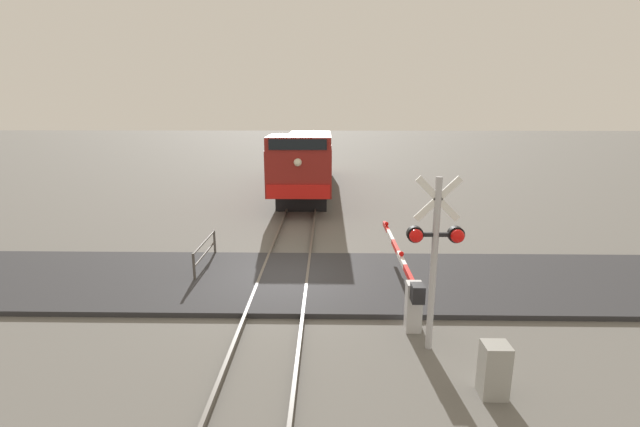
% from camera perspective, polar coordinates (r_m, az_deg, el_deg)
% --- Properties ---
extents(ground_plane, '(160.00, 160.00, 0.00)m').
position_cam_1_polar(ground_plane, '(13.38, -4.80, -8.92)').
color(ground_plane, '#605E59').
extents(rail_track_left, '(0.08, 80.00, 0.15)m').
position_cam_1_polar(rail_track_left, '(13.44, -7.89, -8.55)').
color(rail_track_left, '#59544C').
rests_on(rail_track_left, ground_plane).
extents(rail_track_right, '(0.08, 80.00, 0.15)m').
position_cam_1_polar(rail_track_right, '(13.30, -1.70, -8.67)').
color(rail_track_right, '#59544C').
rests_on(rail_track_right, ground_plane).
extents(road_surface, '(36.00, 4.62, 0.14)m').
position_cam_1_polar(road_surface, '(13.35, -4.81, -8.64)').
color(road_surface, '#2D2D30').
rests_on(road_surface, ground_plane).
extents(locomotive, '(3.01, 15.87, 3.80)m').
position_cam_1_polar(locomotive, '(27.09, -1.80, 7.11)').
color(locomotive, black).
rests_on(locomotive, ground_plane).
extents(crossing_signal, '(1.18, 0.33, 3.82)m').
position_cam_1_polar(crossing_signal, '(9.36, 14.75, -4.15)').
color(crossing_signal, '#ADADB2').
rests_on(crossing_signal, ground_plane).
extents(crossing_gate, '(0.36, 6.19, 1.31)m').
position_cam_1_polar(crossing_gate, '(11.34, 11.34, -8.97)').
color(crossing_gate, silver).
rests_on(crossing_gate, ground_plane).
extents(utility_cabinet, '(0.48, 0.43, 1.04)m').
position_cam_1_polar(utility_cabinet, '(9.00, 21.71, -18.41)').
color(utility_cabinet, '#999993').
rests_on(utility_cabinet, ground_plane).
extents(guard_railing, '(0.08, 2.51, 0.95)m').
position_cam_1_polar(guard_railing, '(14.66, -14.74, -4.69)').
color(guard_railing, '#4C4742').
rests_on(guard_railing, ground_plane).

